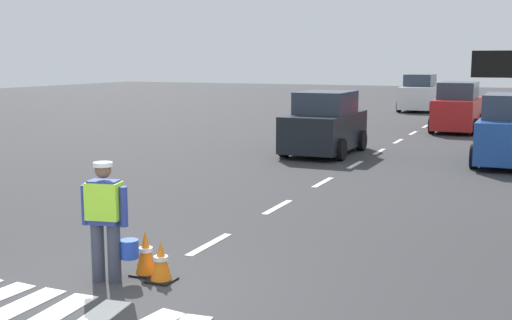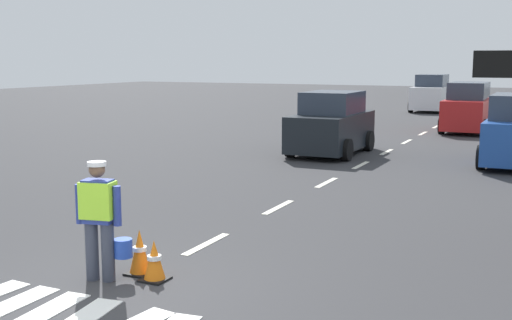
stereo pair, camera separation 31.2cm
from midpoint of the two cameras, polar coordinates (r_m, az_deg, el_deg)
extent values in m
plane|color=#333335|center=(28.06, 14.86, 2.32)|extent=(96.00, 96.00, 0.00)
cube|color=white|center=(8.23, -18.20, -13.24)|extent=(0.49, 1.92, 0.01)
cube|color=silver|center=(10.88, -3.55, -7.37)|extent=(0.14, 1.40, 0.01)
cube|color=silver|center=(13.50, 2.64, -4.17)|extent=(0.14, 1.40, 0.01)
cube|color=silver|center=(16.25, 6.75, -1.99)|extent=(0.14, 1.40, 0.01)
cube|color=silver|center=(19.07, 9.65, -0.45)|extent=(0.14, 1.40, 0.01)
cube|color=silver|center=(21.94, 11.79, 0.69)|extent=(0.14, 1.40, 0.01)
cube|color=silver|center=(24.85, 13.44, 1.57)|extent=(0.14, 1.40, 0.01)
cube|color=silver|center=(27.77, 14.74, 2.26)|extent=(0.14, 1.40, 0.01)
cube|color=silver|center=(30.71, 15.80, 2.82)|extent=(0.14, 1.40, 0.01)
cube|color=silver|center=(33.66, 16.67, 3.29)|extent=(0.14, 1.40, 0.01)
cube|color=silver|center=(36.61, 17.40, 3.67)|extent=(0.14, 1.40, 0.01)
cube|color=silver|center=(39.58, 18.02, 4.00)|extent=(0.14, 1.40, 0.01)
cube|color=silver|center=(42.55, 18.56, 4.28)|extent=(0.14, 1.40, 0.01)
cube|color=silver|center=(45.52, 19.02, 4.53)|extent=(0.14, 1.40, 0.01)
cube|color=silver|center=(48.49, 19.43, 4.74)|extent=(0.14, 1.40, 0.01)
cube|color=silver|center=(51.47, 19.79, 4.93)|extent=(0.14, 1.40, 0.01)
cube|color=silver|center=(54.45, 20.12, 5.10)|extent=(0.14, 1.40, 0.01)
cylinder|color=#383D4C|center=(9.33, -13.26, -7.77)|extent=(0.18, 0.18, 0.82)
cylinder|color=#383D4C|center=(9.23, -11.91, -7.92)|extent=(0.18, 0.18, 0.82)
cube|color=navy|center=(9.10, -12.74, -3.56)|extent=(0.44, 0.32, 0.60)
cube|color=#A5EA33|center=(9.10, -12.74, -3.43)|extent=(0.51, 0.37, 0.51)
cylinder|color=navy|center=(9.24, -14.29, -3.75)|extent=(0.11, 0.11, 0.55)
cylinder|color=navy|center=(8.99, -11.12, -3.98)|extent=(0.11, 0.11, 0.55)
sphere|color=brown|center=(9.02, -12.83, -0.83)|extent=(0.22, 0.22, 0.22)
cylinder|color=silver|center=(9.01, -12.85, -0.32)|extent=(0.26, 0.26, 0.06)
cylinder|color=#2347B7|center=(9.23, -10.63, -7.61)|extent=(0.26, 0.26, 0.26)
cube|color=white|center=(12.92, 21.75, 7.82)|extent=(1.10, 0.05, 0.44)
cube|color=black|center=(12.90, 21.75, 7.82)|extent=(1.16, 0.04, 0.50)
cube|color=black|center=(9.55, -9.18, -9.75)|extent=(0.36, 0.36, 0.03)
cone|color=orange|center=(9.45, -9.23, -7.87)|extent=(0.30, 0.30, 0.62)
cylinder|color=white|center=(9.44, -9.23, -7.69)|extent=(0.20, 0.20, 0.06)
cube|color=black|center=(9.25, -7.90, -10.33)|extent=(0.36, 0.36, 0.03)
cone|color=orange|center=(9.16, -7.94, -8.64)|extent=(0.30, 0.30, 0.54)
cylinder|color=white|center=(9.16, -7.94, -8.48)|extent=(0.20, 0.20, 0.06)
cube|color=silver|center=(39.77, 15.34, 5.32)|extent=(1.78, 4.06, 1.28)
cube|color=#2D3847|center=(39.83, 15.43, 6.75)|extent=(1.56, 2.23, 0.70)
cylinder|color=black|center=(38.41, 16.31, 4.44)|extent=(0.22, 0.68, 0.68)
cylinder|color=black|center=(38.74, 13.66, 4.58)|extent=(0.22, 0.68, 0.68)
cylinder|color=black|center=(40.89, 16.88, 4.66)|extent=(0.22, 0.68, 0.68)
cylinder|color=black|center=(41.20, 14.38, 4.80)|extent=(0.22, 0.68, 0.68)
cube|color=red|center=(29.06, 18.41, 3.93)|extent=(1.65, 4.39, 1.21)
cube|color=#2D3847|center=(28.90, 18.48, 5.80)|extent=(1.46, 2.42, 0.70)
cylinder|color=black|center=(30.56, 17.12, 3.37)|extent=(0.22, 0.68, 0.68)
cylinder|color=black|center=(30.36, 20.28, 3.18)|extent=(0.22, 0.68, 0.68)
cylinder|color=black|center=(27.88, 16.29, 2.92)|extent=(0.22, 0.68, 0.68)
cylinder|color=black|center=(27.66, 19.76, 2.71)|extent=(0.22, 0.68, 0.68)
cylinder|color=black|center=(21.67, 20.30, 1.12)|extent=(0.22, 0.68, 0.68)
cylinder|color=black|center=(19.18, 19.59, 0.22)|extent=(0.22, 0.68, 0.68)
cube|color=black|center=(21.16, 7.03, 2.54)|extent=(1.80, 3.91, 1.13)
cube|color=#2D3847|center=(21.17, 7.16, 5.04)|extent=(1.58, 2.15, 0.70)
cylinder|color=black|center=(19.78, 8.42, 0.89)|extent=(0.22, 0.68, 0.68)
cylinder|color=black|center=(20.39, 3.48, 1.21)|extent=(0.22, 0.68, 0.68)
cylinder|color=black|center=(22.10, 10.27, 1.67)|extent=(0.22, 0.68, 0.68)
cylinder|color=black|center=(22.64, 5.78, 1.94)|extent=(0.22, 0.68, 0.68)
camera|label=1|loc=(0.16, -89.29, 0.11)|focal=45.58mm
camera|label=2|loc=(0.16, 90.71, -0.11)|focal=45.58mm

